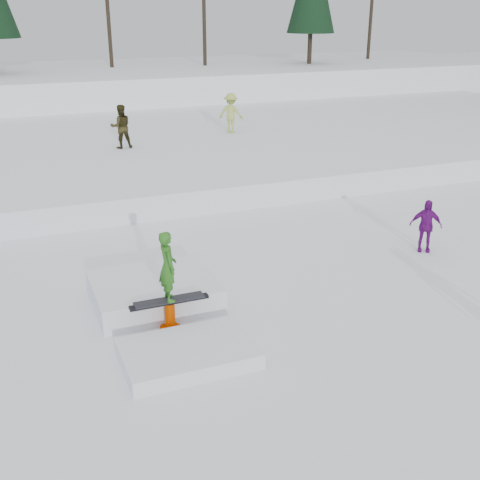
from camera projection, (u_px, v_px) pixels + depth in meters
name	position (u px, v px, depth m)	size (l,w,h in m)	color
ground	(254.00, 327.00, 12.22)	(120.00, 120.00, 0.00)	white
snow_berm	(67.00, 89.00, 37.73)	(60.00, 14.00, 2.40)	white
snow_midrise	(109.00, 147.00, 25.91)	(50.00, 18.00, 0.80)	white
walker_olive	(121.00, 127.00, 23.68)	(0.83, 0.65, 1.71)	black
walker_ygreen	(231.00, 113.00, 26.59)	(1.12, 0.64, 1.73)	#A7BB4A
spectator_purple	(426.00, 226.00, 15.77)	(0.83, 0.34, 1.41)	#660F74
jib_rail_feature	(163.00, 304.00, 12.49)	(2.60, 4.40, 2.11)	white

